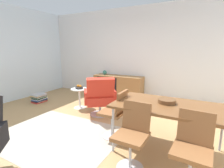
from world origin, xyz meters
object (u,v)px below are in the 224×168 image
at_px(dining_chair_front_left, 133,133).
at_px(magazine_stack, 39,98).
at_px(fruit_bowl, 79,87).
at_px(dining_chair_near_window, 115,112).
at_px(wooden_bowl_on_table, 167,101).
at_px(vase_cobalt, 105,72).
at_px(dining_chair_front_right, 193,148).
at_px(lounge_chair_red, 100,96).
at_px(side_table_round, 79,96).
at_px(dining_table, 169,108).
at_px(sideboard, 118,84).

height_order(dining_chair_front_left, magazine_stack, dining_chair_front_left).
bearing_deg(fruit_bowl, dining_chair_near_window, -31.55).
height_order(wooden_bowl_on_table, fruit_bowl, wooden_bowl_on_table).
xyz_separation_m(vase_cobalt, dining_chair_front_right, (2.80, -2.86, -0.32)).
bearing_deg(dining_chair_front_right, fruit_bowl, 151.57).
relative_size(wooden_bowl_on_table, fruit_bowl, 1.30).
bearing_deg(dining_chair_front_right, dining_chair_front_left, 179.99).
height_order(lounge_chair_red, fruit_bowl, lounge_chair_red).
distance_m(wooden_bowl_on_table, lounge_chair_red, 1.76).
bearing_deg(lounge_chair_red, dining_chair_front_left, -44.68).
bearing_deg(side_table_round, dining_table, -21.35).
xyz_separation_m(fruit_bowl, magazine_stack, (-1.39, -0.17, -0.44)).
xyz_separation_m(sideboard, wooden_bowl_on_table, (1.90, -2.23, 0.33)).
relative_size(vase_cobalt, dining_chair_near_window, 0.17).
bearing_deg(wooden_bowl_on_table, dining_chair_near_window, -175.20).
xyz_separation_m(lounge_chair_red, side_table_round, (-0.78, 0.22, -0.15)).
bearing_deg(sideboard, dining_chair_front_left, -60.65).
bearing_deg(wooden_bowl_on_table, side_table_round, 159.70).
bearing_deg(magazine_stack, fruit_bowl, 7.07).
xyz_separation_m(dining_table, dining_chair_front_left, (-0.35, -0.56, -0.23)).
distance_m(side_table_round, magazine_stack, 1.42).
xyz_separation_m(wooden_bowl_on_table, dining_chair_near_window, (-0.83, -0.07, -0.30)).
height_order(dining_chair_front_right, fruit_bowl, dining_chair_front_right).
bearing_deg(dining_chair_front_right, wooden_bowl_on_table, 122.99).
height_order(wooden_bowl_on_table, magazine_stack, wooden_bowl_on_table).
bearing_deg(sideboard, dining_table, -49.63).
height_order(vase_cobalt, dining_chair_near_window, vase_cobalt).
xyz_separation_m(dining_chair_front_right, lounge_chair_red, (-2.01, 1.29, -0.00)).
distance_m(sideboard, dining_chair_near_window, 2.54).
xyz_separation_m(dining_chair_front_right, fruit_bowl, (-2.79, 1.51, 0.09)).
distance_m(sideboard, dining_table, 3.03).
distance_m(wooden_bowl_on_table, fruit_bowl, 2.55).
relative_size(wooden_bowl_on_table, magazine_stack, 0.63).
height_order(wooden_bowl_on_table, dining_chair_front_left, dining_chair_front_left).
bearing_deg(wooden_bowl_on_table, lounge_chair_red, 157.49).
bearing_deg(magazine_stack, side_table_round, 7.05).
height_order(vase_cobalt, magazine_stack, vase_cobalt).
height_order(dining_table, fruit_bowl, dining_table).
height_order(sideboard, dining_chair_near_window, dining_chair_near_window).
relative_size(dining_table, wooden_bowl_on_table, 6.15).
bearing_deg(vase_cobalt, dining_table, -43.23).
height_order(lounge_chair_red, side_table_round, lounge_chair_red).
bearing_deg(fruit_bowl, dining_chair_front_right, -28.43).
bearing_deg(fruit_bowl, sideboard, 70.26).
distance_m(fruit_bowl, magazine_stack, 1.47).
height_order(dining_chair_front_right, magazine_stack, dining_chair_front_right).
xyz_separation_m(side_table_round, fruit_bowl, (0.00, 0.00, 0.23)).
xyz_separation_m(dining_chair_front_right, dining_chair_front_left, (-0.70, 0.00, 0.00)).
bearing_deg(wooden_bowl_on_table, dining_chair_front_left, -114.94).
xyz_separation_m(wooden_bowl_on_table, dining_chair_front_left, (-0.29, -0.63, -0.30)).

